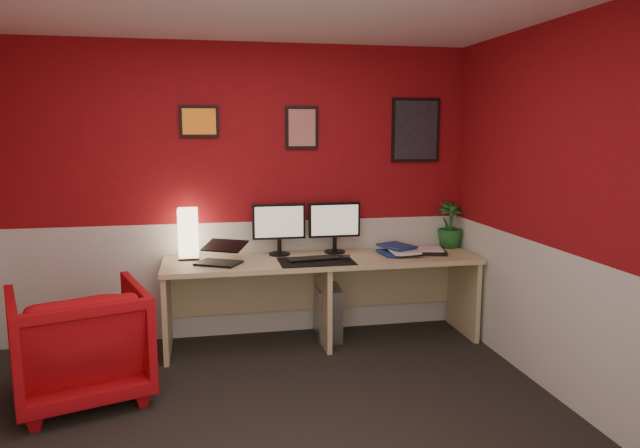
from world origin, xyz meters
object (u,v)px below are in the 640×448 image
(shoji_lamp, at_px, (188,235))
(monitor_left, at_px, (279,221))
(pc_tower, at_px, (327,311))
(laptop, at_px, (218,251))
(potted_plant, at_px, (450,225))
(armchair, at_px, (80,343))
(desk, at_px, (323,300))
(zen_tray, at_px, (425,251))
(monitor_right, at_px, (335,220))

(shoji_lamp, relative_size, monitor_left, 0.69)
(monitor_left, xyz_separation_m, pc_tower, (0.41, -0.06, -0.80))
(laptop, xyz_separation_m, potted_plant, (2.07, 0.28, 0.10))
(armchair, bearing_deg, desk, -176.89)
(shoji_lamp, xyz_separation_m, zen_tray, (1.99, -0.17, -0.18))
(potted_plant, distance_m, pc_tower, 1.35)
(shoji_lamp, bearing_deg, monitor_right, 0.46)
(monitor_left, height_order, zen_tray, monitor_left)
(potted_plant, bearing_deg, monitor_left, -179.09)
(desk, height_order, shoji_lamp, shoji_lamp)
(desk, distance_m, shoji_lamp, 1.24)
(monitor_left, xyz_separation_m, armchair, (-1.46, -0.89, -0.64))
(pc_tower, bearing_deg, monitor_right, 39.97)
(shoji_lamp, xyz_separation_m, armchair, (-0.71, -0.88, -0.55))
(desk, bearing_deg, monitor_left, 149.85)
(monitor_right, relative_size, pc_tower, 1.29)
(armchair, bearing_deg, potted_plant, 178.78)
(monitor_left, distance_m, monitor_right, 0.48)
(monitor_right, bearing_deg, monitor_left, 179.96)
(monitor_right, height_order, zen_tray, monitor_right)
(monitor_right, distance_m, armchair, 2.23)
(monitor_right, relative_size, potted_plant, 1.41)
(shoji_lamp, relative_size, zen_tray, 1.14)
(zen_tray, relative_size, potted_plant, 0.85)
(zen_tray, height_order, armchair, armchair)
(desk, bearing_deg, armchair, -158.67)
(pc_tower, distance_m, armchair, 2.05)
(monitor_right, relative_size, armchair, 0.69)
(shoji_lamp, relative_size, potted_plant, 0.97)
(laptop, height_order, monitor_left, monitor_left)
(armchair, bearing_deg, laptop, -163.84)
(shoji_lamp, xyz_separation_m, laptop, (0.23, -0.24, -0.09))
(laptop, relative_size, armchair, 0.39)
(potted_plant, xyz_separation_m, armchair, (-3.01, -0.92, -0.55))
(pc_tower, relative_size, armchair, 0.53)
(desk, distance_m, armchair, 1.92)
(shoji_lamp, relative_size, armchair, 0.47)
(shoji_lamp, relative_size, monitor_right, 0.69)
(shoji_lamp, xyz_separation_m, monitor_right, (1.23, 0.01, 0.09))
(shoji_lamp, bearing_deg, zen_tray, -4.81)
(pc_tower, bearing_deg, zen_tray, -4.79)
(laptop, bearing_deg, potted_plant, 36.90)
(desk, height_order, pc_tower, desk)
(potted_plant, relative_size, pc_tower, 0.92)
(pc_tower, height_order, armchair, armchair)
(laptop, bearing_deg, zen_tray, 31.72)
(zen_tray, distance_m, armchair, 2.81)
(laptop, distance_m, zen_tray, 1.76)
(desk, xyz_separation_m, pc_tower, (0.07, 0.14, -0.14))
(zen_tray, distance_m, pc_tower, 0.99)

